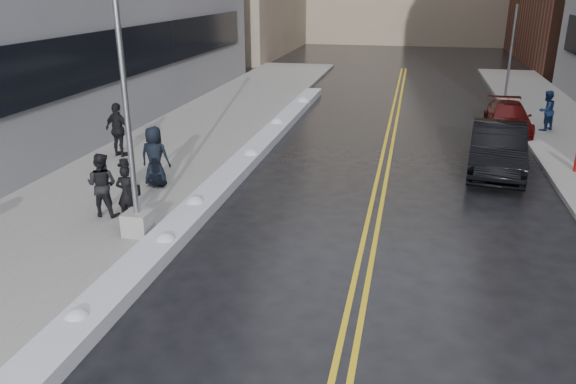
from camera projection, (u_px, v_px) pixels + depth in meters
The scene contains 14 objects.
ground at pixel (239, 293), 11.97m from camera, with size 160.00×160.00×0.00m, color black.
sidewalk_west at pixel (175, 148), 22.26m from camera, with size 5.50×50.00×0.15m, color gray.
lane_line_left at pixel (381, 163), 20.64m from camera, with size 0.12×50.00×0.01m, color gold.
lane_line_right at pixel (389, 163), 20.58m from camera, with size 0.12×50.00×0.01m, color gold.
snow_ridge at pixel (240, 166), 19.73m from camera, with size 0.90×30.00×0.34m, color #B8BBC2.
lamppost at pixel (130, 144), 13.59m from camera, with size 0.65×0.65×7.62m.
traffic_signal at pixel (513, 37), 31.00m from camera, with size 0.16×0.20×6.00m.
pedestrian_fedora at pixel (127, 194), 14.87m from camera, with size 0.58×0.38×1.60m, color black.
pedestrian_b at pixel (102, 185), 15.29m from camera, with size 0.87×0.68×1.78m, color black.
pedestrian_c at pixel (155, 157), 17.54m from camera, with size 0.94×0.61×1.92m, color black.
pedestrian_d at pixel (118, 130), 20.59m from camera, with size 1.17×0.49×2.00m, color black.
pedestrian_east at pixel (546, 110), 24.34m from camera, with size 0.84×0.66×1.74m, color navy.
car_black at pixel (497, 149), 19.33m from camera, with size 1.78×5.09×1.68m, color black.
car_maroon at pixel (508, 118), 24.74m from camera, with size 1.77×4.36×1.27m, color #3C0909.
Camera 1 is at (3.30, -9.99, 6.19)m, focal length 35.00 mm.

